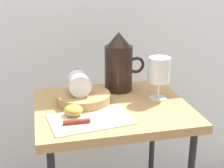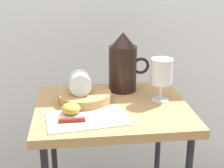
# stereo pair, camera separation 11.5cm
# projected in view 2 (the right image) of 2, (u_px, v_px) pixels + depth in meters

# --- Properties ---
(curtain_drape) EXTENTS (2.40, 0.03, 2.04)m
(curtain_drape) POSITION_uv_depth(u_px,v_px,m) (99.00, 5.00, 1.55)
(curtain_drape) COLOR white
(curtain_drape) RESTS_ON ground_plane
(table) EXTENTS (0.54, 0.46, 0.72)m
(table) POSITION_uv_depth(u_px,v_px,m) (112.00, 125.00, 1.20)
(table) COLOR #AD8451
(table) RESTS_ON ground_plane
(linen_napkin) EXTENTS (0.28, 0.20, 0.00)m
(linen_napkin) POSITION_uv_depth(u_px,v_px,m) (87.00, 118.00, 1.07)
(linen_napkin) COLOR silver
(linen_napkin) RESTS_ON table
(basket_tray) EXTENTS (0.19, 0.19, 0.03)m
(basket_tray) POSITION_uv_depth(u_px,v_px,m) (85.00, 97.00, 1.20)
(basket_tray) COLOR #AD8451
(basket_tray) RESTS_ON table
(pitcher) EXTENTS (0.16, 0.11, 0.23)m
(pitcher) POSITION_uv_depth(u_px,v_px,m) (123.00, 67.00, 1.29)
(pitcher) COLOR black
(pitcher) RESTS_ON table
(wine_glass_upright) EXTENTS (0.08, 0.08, 0.16)m
(wine_glass_upright) POSITION_uv_depth(u_px,v_px,m) (161.00, 74.00, 1.18)
(wine_glass_upright) COLOR silver
(wine_glass_upright) RESTS_ON table
(wine_glass_tipped_near) EXTENTS (0.08, 0.15, 0.08)m
(wine_glass_tipped_near) POSITION_uv_depth(u_px,v_px,m) (80.00, 82.00, 1.18)
(wine_glass_tipped_near) COLOR silver
(wine_glass_tipped_near) RESTS_ON basket_tray
(apple_half_left) EXTENTS (0.06, 0.06, 0.04)m
(apple_half_left) POSITION_uv_depth(u_px,v_px,m) (71.00, 108.00, 1.09)
(apple_half_left) COLOR #B29938
(apple_half_left) RESTS_ON linen_napkin
(knife) EXTENTS (0.22, 0.02, 0.01)m
(knife) POSITION_uv_depth(u_px,v_px,m) (83.00, 120.00, 1.04)
(knife) COLOR silver
(knife) RESTS_ON linen_napkin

